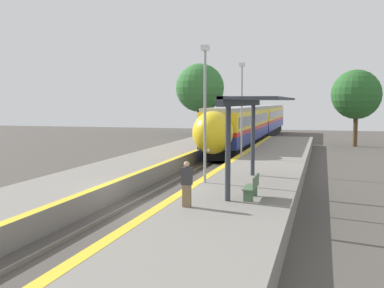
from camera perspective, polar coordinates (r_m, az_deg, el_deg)
ground_plane at (r=20.73m, az=-5.65°, el=-7.57°), size 120.00×120.00×0.00m
rail_left at (r=20.97m, az=-7.50°, el=-7.23°), size 0.08×90.00×0.15m
rail_right at (r=20.47m, az=-3.75°, el=-7.51°), size 0.08×90.00×0.15m
train at (r=52.26m, az=7.32°, el=2.59°), size 2.90×43.03×4.05m
platform_right at (r=19.59m, az=5.34°, el=-6.96°), size 4.59×64.00×0.91m
platform_left at (r=22.23m, az=-14.78°, el=-5.67°), size 4.16×64.00×0.91m
platform_bench at (r=18.11m, az=7.21°, el=-5.01°), size 0.44×1.45×0.89m
person_waiting at (r=16.55m, az=-0.62°, el=-4.70°), size 0.36×0.22×1.58m
railway_signal at (r=39.57m, az=0.88°, el=2.11°), size 0.28×0.28×4.06m
lamppost_near at (r=21.30m, az=1.54°, el=4.57°), size 0.36×0.20×6.09m
lamppost_mid at (r=30.96m, az=5.90°, el=4.68°), size 0.36×0.20×6.09m
station_canopy at (r=20.43m, az=7.60°, el=4.73°), size 2.02×9.38×3.80m
background_tree_left at (r=65.58m, az=0.94°, el=6.67°), size 6.56×6.56×9.69m
background_tree_right at (r=51.18m, az=18.90°, el=5.57°), size 4.97×4.97×7.74m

